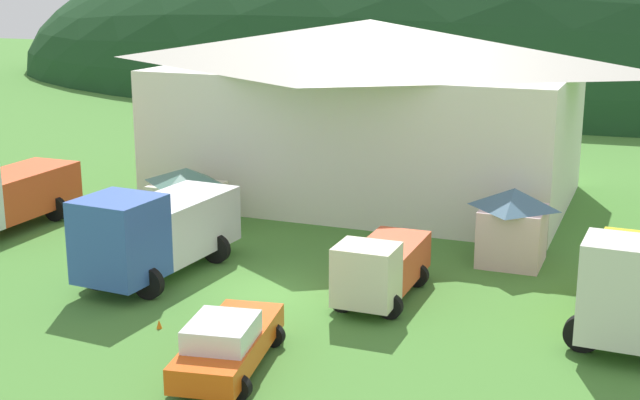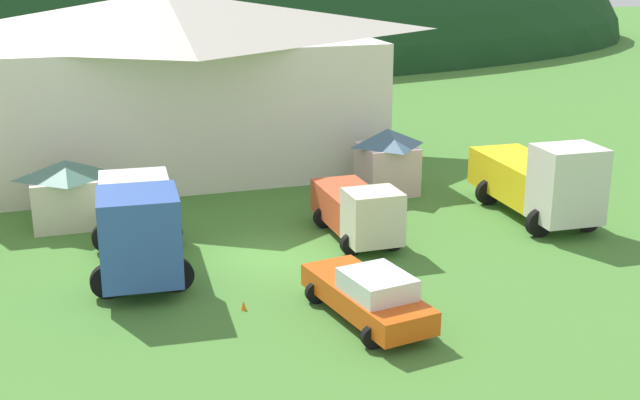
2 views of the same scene
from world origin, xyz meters
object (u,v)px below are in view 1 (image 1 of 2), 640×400
object	(u,v)px
box_truck_blue	(155,230)
traffic_cone_near_pickup	(159,328)
play_shed_pink	(513,225)
depot_building	(369,107)
play_shed_cream	(187,197)
light_truck_cream	(381,266)
flatbed_truck_yellow	(630,282)
service_pickup_orange	(228,343)

from	to	relation	value
box_truck_blue	traffic_cone_near_pickup	distance (m)	5.21
play_shed_pink	depot_building	bearing A→B (deg)	136.41
depot_building	traffic_cone_near_pickup	distance (m)	19.04
play_shed_cream	traffic_cone_near_pickup	distance (m)	11.22
play_shed_cream	play_shed_pink	bearing A→B (deg)	1.65
light_truck_cream	play_shed_pink	bearing A→B (deg)	148.02
play_shed_pink	box_truck_blue	world-z (taller)	box_truck_blue
box_truck_blue	flatbed_truck_yellow	world-z (taller)	flatbed_truck_yellow
play_shed_pink	light_truck_cream	size ratio (longest dim) A/B	0.55
service_pickup_orange	traffic_cone_near_pickup	bearing A→B (deg)	-128.78
flatbed_truck_yellow	depot_building	bearing A→B (deg)	-134.35
play_shed_cream	play_shed_pink	world-z (taller)	play_shed_pink
depot_building	light_truck_cream	size ratio (longest dim) A/B	3.90
play_shed_pink	play_shed_cream	bearing A→B (deg)	-178.35
flatbed_truck_yellow	play_shed_pink	bearing A→B (deg)	-138.92
light_truck_cream	service_pickup_orange	bearing A→B (deg)	-18.01
light_truck_cream	traffic_cone_near_pickup	size ratio (longest dim) A/B	9.16
flatbed_truck_yellow	play_shed_cream	bearing A→B (deg)	-103.52
play_shed_cream	box_truck_blue	bearing A→B (deg)	-70.29
play_shed_cream	service_pickup_orange	world-z (taller)	play_shed_cream
play_shed_pink	traffic_cone_near_pickup	distance (m)	13.87
play_shed_cream	light_truck_cream	bearing A→B (deg)	-26.28
service_pickup_orange	play_shed_cream	bearing A→B (deg)	-155.33
play_shed_cream	traffic_cone_near_pickup	bearing A→B (deg)	-64.51
traffic_cone_near_pickup	light_truck_cream	bearing A→B (deg)	41.49
play_shed_pink	traffic_cone_near_pickup	xyz separation A→B (m)	(-9.00, -10.45, -1.51)
play_shed_cream	service_pickup_orange	distance (m)	14.47
light_truck_cream	flatbed_truck_yellow	distance (m)	7.87
traffic_cone_near_pickup	flatbed_truck_yellow	bearing A→B (deg)	20.41
play_shed_pink	service_pickup_orange	distance (m)	13.56
traffic_cone_near_pickup	play_shed_pink	bearing A→B (deg)	49.25
depot_building	box_truck_blue	distance (m)	14.98
light_truck_cream	flatbed_truck_yellow	world-z (taller)	flatbed_truck_yellow
service_pickup_orange	traffic_cone_near_pickup	distance (m)	3.96
box_truck_blue	service_pickup_orange	bearing A→B (deg)	49.13
depot_building	service_pickup_orange	bearing A→B (deg)	-82.04
play_shed_cream	box_truck_blue	distance (m)	6.32
depot_building	play_shed_cream	size ratio (longest dim) A/B	6.88
traffic_cone_near_pickup	play_shed_cream	bearing A→B (deg)	115.49
play_shed_pink	service_pickup_orange	bearing A→B (deg)	-114.51
depot_building	box_truck_blue	xyz separation A→B (m)	(-3.20, -14.39, -2.67)
play_shed_pink	flatbed_truck_yellow	xyz separation A→B (m)	(4.43, -5.45, 0.13)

